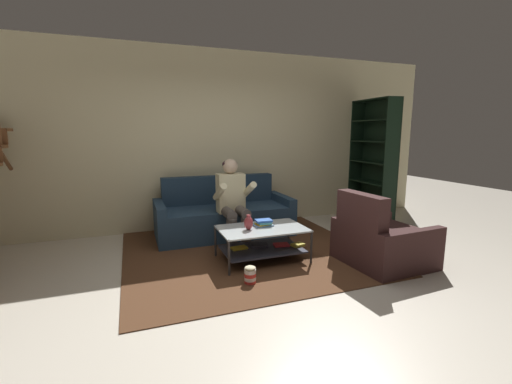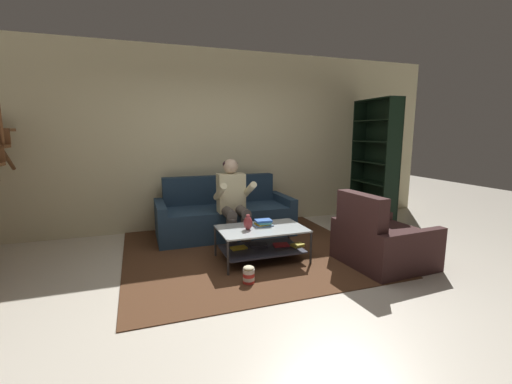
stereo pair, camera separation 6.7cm
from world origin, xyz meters
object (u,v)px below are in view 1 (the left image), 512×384
(person_seated_center, at_px, (233,199))
(book_stack, at_px, (263,223))
(bookshelf, at_px, (372,173))
(armchair, at_px, (381,242))
(popcorn_tub, at_px, (250,275))
(vase, at_px, (249,223))
(coffee_table, at_px, (263,239))
(couch, at_px, (224,216))

(person_seated_center, bearing_deg, book_stack, -71.21)
(person_seated_center, distance_m, book_stack, 0.69)
(person_seated_center, xyz_separation_m, bookshelf, (2.69, 0.41, 0.20))
(armchair, bearing_deg, person_seated_center, 138.51)
(armchair, xyz_separation_m, popcorn_tub, (-1.68, 0.02, -0.18))
(vase, bearing_deg, person_seated_center, 88.61)
(coffee_table, height_order, bookshelf, bookshelf)
(person_seated_center, bearing_deg, coffee_table, -76.09)
(couch, height_order, vase, couch)
(coffee_table, distance_m, popcorn_tub, 0.72)
(coffee_table, relative_size, armchair, 1.09)
(bookshelf, relative_size, armchair, 2.17)
(book_stack, distance_m, bookshelf, 2.72)
(bookshelf, relative_size, popcorn_tub, 10.91)
(couch, bearing_deg, book_stack, -79.51)
(vase, distance_m, bookshelf, 2.96)
(couch, relative_size, coffee_table, 1.91)
(coffee_table, distance_m, vase, 0.30)
(book_stack, bearing_deg, bookshelf, 22.71)
(book_stack, height_order, bookshelf, bookshelf)
(couch, bearing_deg, popcorn_tub, -96.22)
(book_stack, xyz_separation_m, armchair, (1.27, -0.68, -0.18))
(coffee_table, bearing_deg, vase, -175.04)
(person_seated_center, relative_size, bookshelf, 0.57)
(vase, bearing_deg, popcorn_tub, -107.55)
(bookshelf, distance_m, armchair, 2.18)
(book_stack, distance_m, armchair, 1.45)
(bookshelf, distance_m, popcorn_tub, 3.44)
(armchair, bearing_deg, couch, 128.93)
(person_seated_center, distance_m, coffee_table, 0.82)
(bookshelf, bearing_deg, vase, -157.34)
(bookshelf, xyz_separation_m, popcorn_tub, (-2.89, -1.70, -0.77))
(vase, relative_size, bookshelf, 0.09)
(book_stack, bearing_deg, vase, -157.86)
(bookshelf, bearing_deg, armchair, -125.13)
(popcorn_tub, bearing_deg, book_stack, 58.27)
(person_seated_center, xyz_separation_m, book_stack, (0.21, -0.62, -0.21))
(book_stack, relative_size, armchair, 0.25)
(coffee_table, relative_size, bookshelf, 0.50)
(coffee_table, height_order, armchair, armchair)
(coffee_table, bearing_deg, person_seated_center, 103.91)
(book_stack, relative_size, popcorn_tub, 1.25)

